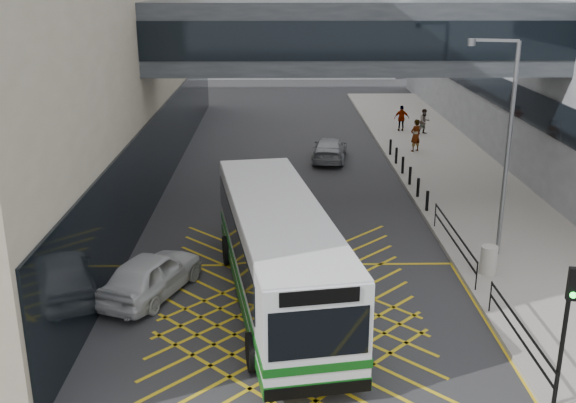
{
  "coord_description": "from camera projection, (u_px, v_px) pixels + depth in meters",
  "views": [
    {
      "loc": [
        -0.39,
        -18.05,
        9.9
      ],
      "look_at": [
        0.0,
        4.0,
        2.6
      ],
      "focal_mm": 42.0,
      "sensor_mm": 36.0,
      "label": 1
    }
  ],
  "objects": [
    {
      "name": "pedestrian_b",
      "position": [
        424.0,
        122.0,
        44.28
      ],
      "size": [
        0.92,
        0.73,
        1.64
      ],
      "primitive_type": "imported",
      "rotation": [
        0.0,
        0.0,
        0.39
      ],
      "color": "gray",
      "rests_on": "pavement"
    },
    {
      "name": "bus",
      "position": [
        278.0,
        250.0,
        21.28
      ],
      "size": [
        4.51,
        11.93,
        3.27
      ],
      "rotation": [
        0.0,
        0.0,
        0.16
      ],
      "color": "white",
      "rests_on": "ground"
    },
    {
      "name": "car_silver",
      "position": [
        330.0,
        148.0,
        38.49
      ],
      "size": [
        2.52,
        4.69,
        1.39
      ],
      "primitive_type": "imported",
      "rotation": [
        0.0,
        0.0,
        2.99
      ],
      "color": "gray",
      "rests_on": "ground"
    },
    {
      "name": "kerb_railings",
      "position": [
        479.0,
        272.0,
        21.76
      ],
      "size": [
        0.05,
        12.54,
        1.0
      ],
      "color": "black",
      "rests_on": "pavement"
    },
    {
      "name": "bollards",
      "position": [
        406.0,
        170.0,
        34.4
      ],
      "size": [
        0.14,
        10.14,
        0.9
      ],
      "color": "black",
      "rests_on": "pavement"
    },
    {
      "name": "pedestrian_a",
      "position": [
        416.0,
        136.0,
        39.76
      ],
      "size": [
        0.93,
        0.86,
        1.9
      ],
      "primitive_type": "imported",
      "rotation": [
        0.0,
        0.0,
        3.69
      ],
      "color": "gray",
      "rests_on": "pavement"
    },
    {
      "name": "skybridge",
      "position": [
        353.0,
        37.0,
        29.33
      ],
      "size": [
        20.0,
        4.1,
        3.0
      ],
      "color": "#393E44",
      "rests_on": "ground"
    },
    {
      "name": "car_dark",
      "position": [
        281.0,
        207.0,
        28.27
      ],
      "size": [
        3.29,
        5.43,
        1.59
      ],
      "primitive_type": "imported",
      "rotation": [
        0.0,
        0.0,
        2.87
      ],
      "color": "black",
      "rests_on": "ground"
    },
    {
      "name": "litter_bin",
      "position": [
        489.0,
        260.0,
        23.28
      ],
      "size": [
        0.58,
        0.58,
        1.0
      ],
      "primitive_type": "cylinder",
      "color": "#ADA89E",
      "rests_on": "pavement"
    },
    {
      "name": "pedestrian_c",
      "position": [
        402.0,
        118.0,
        45.12
      ],
      "size": [
        1.03,
        0.51,
        1.72
      ],
      "primitive_type": "imported",
      "rotation": [
        0.0,
        0.0,
        3.12
      ],
      "color": "gray",
      "rests_on": "pavement"
    },
    {
      "name": "car_white",
      "position": [
        151.0,
        274.0,
        21.95
      ],
      "size": [
        3.57,
        5.13,
        1.51
      ],
      "primitive_type": "imported",
      "rotation": [
        0.0,
        0.0,
        2.76
      ],
      "color": "silver",
      "rests_on": "ground"
    },
    {
      "name": "street_lamp",
      "position": [
        504.0,
        137.0,
        23.73
      ],
      "size": [
        1.76,
        0.65,
        7.81
      ],
      "rotation": [
        0.0,
        0.0,
        -0.26
      ],
      "color": "slate",
      "rests_on": "pavement"
    },
    {
      "name": "pavement",
      "position": [
        459.0,
        180.0,
        34.61
      ],
      "size": [
        6.0,
        54.0,
        0.16
      ],
      "primitive_type": "cube",
      "color": "#9D988F",
      "rests_on": "ground"
    },
    {
      "name": "ground",
      "position": [
        290.0,
        325.0,
        20.25
      ],
      "size": [
        120.0,
        120.0,
        0.0
      ],
      "primitive_type": "plane",
      "color": "#333335"
    },
    {
      "name": "box_junction",
      "position": [
        290.0,
        325.0,
        20.25
      ],
      "size": [
        12.0,
        9.0,
        0.01
      ],
      "color": "gold",
      "rests_on": "ground"
    },
    {
      "name": "traffic_light",
      "position": [
        567.0,
        318.0,
        15.35
      ],
      "size": [
        0.28,
        0.44,
        3.68
      ],
      "rotation": [
        0.0,
        0.0,
        -0.19
      ],
      "color": "black",
      "rests_on": "pavement"
    }
  ]
}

